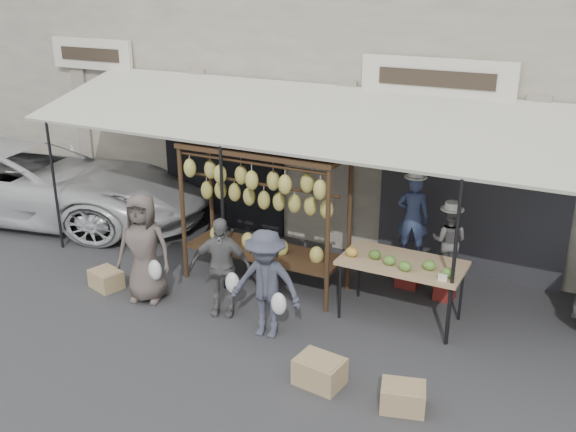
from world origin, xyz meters
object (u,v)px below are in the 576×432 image
at_px(produce_table, 402,264).
at_px(crate_far, 106,279).
at_px(customer_right, 266,284).
at_px(crate_near_b, 403,397).
at_px(banana_rack, 262,191).
at_px(crate_near_a, 320,371).
at_px(van, 17,162).
at_px(customer_left, 144,248).
at_px(vendor_right, 449,241).
at_px(vendor_left, 413,217).
at_px(customer_mid, 221,267).

relative_size(produce_table, crate_far, 3.49).
xyz_separation_m(customer_right, crate_near_b, (2.16, -0.68, -0.62)).
height_order(banana_rack, crate_near_a, banana_rack).
bearing_deg(crate_near_a, customer_right, 148.45).
bearing_deg(crate_far, van, 155.35).
bearing_deg(customer_left, vendor_right, 10.14).
distance_m(produce_table, crate_far, 4.60).
bearing_deg(crate_near_b, customer_right, 162.40).
height_order(vendor_right, customer_right, customer_right).
distance_m(vendor_right, crate_near_a, 3.05).
bearing_deg(crate_near_b, banana_rack, 145.93).
bearing_deg(crate_near_b, produce_table, 109.83).
relative_size(vendor_left, customer_left, 0.80).
bearing_deg(crate_near_b, crate_near_a, -179.73).
height_order(produce_table, crate_far, produce_table).
height_order(vendor_right, crate_far, vendor_right).
bearing_deg(banana_rack, van, 175.18).
bearing_deg(customer_mid, van, 145.27).
relative_size(vendor_left, vendor_right, 1.25).
distance_m(vendor_left, van, 8.02).
xyz_separation_m(vendor_left, crate_far, (-4.19, -2.28, -1.01)).
relative_size(produce_table, crate_near_b, 3.44).
height_order(vendor_right, customer_mid, vendor_right).
xyz_separation_m(vendor_left, van, (-8.01, -0.53, -0.04)).
bearing_deg(vendor_right, customer_mid, 31.79).
xyz_separation_m(banana_rack, vendor_right, (2.68, 0.85, -0.62)).
distance_m(customer_left, customer_right, 2.11).
relative_size(crate_near_b, crate_far, 1.02).
xyz_separation_m(vendor_right, customer_right, (-1.89, -2.16, -0.18)).
relative_size(customer_mid, crate_near_a, 2.65).
bearing_deg(crate_near_b, van, 164.32).
bearing_deg(customer_right, banana_rack, 112.74).
distance_m(vendor_right, crate_far, 5.31).
bearing_deg(vendor_right, customer_right, 45.80).
xyz_separation_m(crate_near_b, crate_far, (-5.08, 0.75, -0.00)).
height_order(banana_rack, customer_mid, banana_rack).
bearing_deg(crate_near_a, crate_near_b, 0.27).
xyz_separation_m(banana_rack, van, (-5.95, 0.50, -0.45)).
relative_size(customer_right, crate_far, 3.15).
bearing_deg(customer_right, vendor_right, 40.44).
xyz_separation_m(customer_left, crate_near_a, (3.23, -0.76, -0.67)).
relative_size(banana_rack, vendor_left, 1.94).
bearing_deg(customer_right, customer_left, 169.62).
xyz_separation_m(customer_right, crate_far, (-2.93, 0.06, -0.62)).
bearing_deg(banana_rack, customer_mid, -94.05).
bearing_deg(produce_table, customer_left, -162.20).
height_order(produce_table, crate_near_b, produce_table).
bearing_deg(vendor_left, customer_left, 23.66).
distance_m(customer_right, crate_near_a, 1.45).
xyz_separation_m(vendor_left, customer_right, (-1.26, -2.34, -0.39)).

